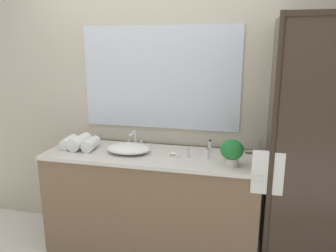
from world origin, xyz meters
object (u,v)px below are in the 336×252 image
at_px(rolled_towel_far_edge, 91,144).
at_px(faucet, 135,141).
at_px(rolled_towel_near_edge, 69,142).
at_px(soap_dish, 173,155).
at_px(rolled_towel_middle, 80,142).
at_px(amenity_bottle_body_wash, 210,145).
at_px(amenity_bottle_lotion, 187,153).
at_px(sink_basin, 129,148).
at_px(amenity_bottle_conditioner, 207,153).
at_px(potted_plant, 232,151).

bearing_deg(rolled_towel_far_edge, faucet, 24.86).
bearing_deg(faucet, rolled_towel_near_edge, -165.74).
xyz_separation_m(soap_dish, rolled_towel_middle, (-0.85, 0.01, 0.04)).
bearing_deg(soap_dish, amenity_bottle_body_wash, 39.14).
xyz_separation_m(rolled_towel_near_edge, rolled_towel_far_edge, (0.22, -0.02, 0.00)).
xyz_separation_m(faucet, soap_dish, (0.39, -0.17, -0.04)).
relative_size(amenity_bottle_body_wash, amenity_bottle_lotion, 1.31).
height_order(sink_basin, rolled_towel_near_edge, rolled_towel_near_edge).
xyz_separation_m(sink_basin, amenity_bottle_conditioner, (0.67, 0.00, 0.01)).
bearing_deg(amenity_bottle_lotion, potted_plant, -17.47).
bearing_deg(amenity_bottle_lotion, amenity_bottle_conditioner, 1.28).
xyz_separation_m(soap_dish, amenity_bottle_lotion, (0.12, 0.01, 0.02)).
distance_m(soap_dish, amenity_bottle_body_wash, 0.36).
bearing_deg(rolled_towel_near_edge, amenity_bottle_lotion, -0.93).
xyz_separation_m(soap_dish, rolled_towel_near_edge, (-0.96, 0.02, 0.03)).
xyz_separation_m(sink_basin, rolled_towel_near_edge, (-0.57, 0.02, 0.01)).
xyz_separation_m(rolled_towel_middle, rolled_towel_far_edge, (0.11, -0.00, -0.01)).
bearing_deg(amenity_bottle_lotion, rolled_towel_middle, 179.72).
bearing_deg(amenity_bottle_conditioner, rolled_towel_middle, 179.94).
xyz_separation_m(amenity_bottle_conditioner, rolled_towel_near_edge, (-1.24, 0.01, 0.01)).
relative_size(faucet, rolled_towel_middle, 0.71).
height_order(amenity_bottle_conditioner, amenity_bottle_body_wash, amenity_bottle_body_wash).
height_order(soap_dish, rolled_towel_near_edge, rolled_towel_near_edge).
xyz_separation_m(rolled_towel_near_edge, rolled_towel_middle, (0.11, -0.01, 0.01)).
relative_size(potted_plant, amenity_bottle_lotion, 2.78).
bearing_deg(potted_plant, soap_dish, 167.45).
relative_size(amenity_bottle_conditioner, rolled_towel_middle, 0.37).
height_order(rolled_towel_middle, rolled_towel_far_edge, rolled_towel_middle).
bearing_deg(potted_plant, rolled_towel_near_edge, 174.80).
height_order(faucet, rolled_towel_near_edge, faucet).
bearing_deg(amenity_bottle_body_wash, sink_basin, -161.82).
relative_size(amenity_bottle_lotion, rolled_towel_near_edge, 0.35).
relative_size(amenity_bottle_lotion, rolled_towel_middle, 0.30).
xyz_separation_m(amenity_bottle_conditioner, amenity_bottle_body_wash, (-0.00, 0.21, 0.00)).
bearing_deg(rolled_towel_far_edge, amenity_bottle_body_wash, 12.12).
relative_size(soap_dish, rolled_towel_far_edge, 0.47).
height_order(rolled_towel_near_edge, rolled_towel_middle, rolled_towel_middle).
distance_m(faucet, soap_dish, 0.43).
relative_size(potted_plant, amenity_bottle_body_wash, 2.12).
bearing_deg(amenity_bottle_conditioner, faucet, 166.72).
relative_size(sink_basin, amenity_bottle_conditioner, 4.26).
xyz_separation_m(sink_basin, rolled_towel_middle, (-0.46, 0.01, 0.02)).
xyz_separation_m(soap_dish, amenity_bottle_body_wash, (0.28, 0.23, 0.03)).
bearing_deg(rolled_towel_middle, faucet, 18.93).
bearing_deg(amenity_bottle_lotion, rolled_towel_near_edge, 179.07).
distance_m(amenity_bottle_lotion, rolled_towel_middle, 0.96).
distance_m(rolled_towel_near_edge, rolled_towel_far_edge, 0.22).
relative_size(soap_dish, amenity_bottle_lotion, 1.37).
xyz_separation_m(potted_plant, amenity_bottle_body_wash, (-0.20, 0.33, -0.07)).
bearing_deg(amenity_bottle_body_wash, amenity_bottle_conditioner, -88.98).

